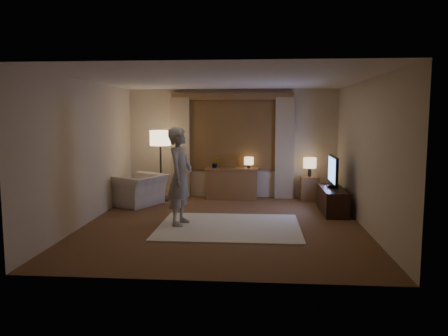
# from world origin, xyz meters

# --- Properties ---
(room) EXTENTS (5.04, 5.54, 2.64)m
(room) POSITION_xyz_m (0.00, 0.50, 1.33)
(room) COLOR brown
(room) RESTS_ON ground
(rug) EXTENTS (2.50, 2.00, 0.02)m
(rug) POSITION_xyz_m (0.12, -0.20, 0.01)
(rug) COLOR silver
(rug) RESTS_ON floor
(sideboard) EXTENTS (1.20, 0.40, 0.70)m
(sideboard) POSITION_xyz_m (0.01, 2.50, 0.35)
(sideboard) COLOR brown
(sideboard) RESTS_ON floor
(picture_frame) EXTENTS (0.16, 0.02, 0.20)m
(picture_frame) POSITION_xyz_m (0.01, 2.50, 0.80)
(picture_frame) COLOR brown
(picture_frame) RESTS_ON sideboard
(plant) EXTENTS (0.17, 0.13, 0.30)m
(plant) POSITION_xyz_m (-0.39, 2.50, 0.85)
(plant) COLOR #999999
(plant) RESTS_ON sideboard
(table_lamp_sideboard) EXTENTS (0.22, 0.22, 0.30)m
(table_lamp_sideboard) POSITION_xyz_m (0.41, 2.50, 0.90)
(table_lamp_sideboard) COLOR black
(table_lamp_sideboard) RESTS_ON sideboard
(floor_lamp) EXTENTS (0.48, 0.48, 1.64)m
(floor_lamp) POSITION_xyz_m (-1.62, 2.10, 1.37)
(floor_lamp) COLOR black
(floor_lamp) RESTS_ON floor
(armchair) EXTENTS (1.30, 1.35, 0.68)m
(armchair) POSITION_xyz_m (-2.00, 1.56, 0.34)
(armchair) COLOR beige
(armchair) RESTS_ON floor
(side_table) EXTENTS (0.40, 0.40, 0.56)m
(side_table) POSITION_xyz_m (1.83, 2.45, 0.28)
(side_table) COLOR brown
(side_table) RESTS_ON floor
(table_lamp_side) EXTENTS (0.30, 0.30, 0.44)m
(table_lamp_side) POSITION_xyz_m (1.83, 2.45, 0.87)
(table_lamp_side) COLOR black
(table_lamp_side) RESTS_ON side_table
(tv_stand) EXTENTS (0.45, 1.40, 0.50)m
(tv_stand) POSITION_xyz_m (2.15, 1.19, 0.25)
(tv_stand) COLOR black
(tv_stand) RESTS_ON floor
(tv) EXTENTS (0.22, 0.90, 0.65)m
(tv) POSITION_xyz_m (2.15, 1.19, 0.86)
(tv) COLOR black
(tv) RESTS_ON tv_stand
(person) EXTENTS (0.52, 0.70, 1.75)m
(person) POSITION_xyz_m (-0.76, -0.12, 0.89)
(person) COLOR #A09C94
(person) RESTS_ON rug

